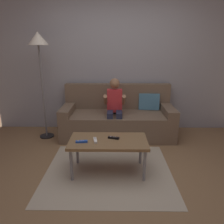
% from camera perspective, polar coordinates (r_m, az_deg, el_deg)
% --- Properties ---
extents(ground_plane, '(9.16, 9.16, 0.00)m').
position_cam_1_polar(ground_plane, '(2.55, 1.45, -19.29)').
color(ground_plane, olive).
extents(wall_back, '(4.58, 0.05, 2.50)m').
position_cam_1_polar(wall_back, '(3.99, 1.30, 13.11)').
color(wall_back, '#999EA8').
rests_on(wall_back, ground).
extents(couch, '(1.91, 0.80, 0.88)m').
position_cam_1_polar(couch, '(3.78, 1.64, -1.74)').
color(couch, '#75604C').
rests_on(couch, ground).
extents(person_seated_on_couch, '(0.36, 0.44, 1.03)m').
position_cam_1_polar(person_seated_on_couch, '(3.52, 0.70, 1.62)').
color(person_seated_on_couch, '#282D47').
rests_on(person_seated_on_couch, ground).
extents(coffee_table, '(0.95, 0.50, 0.43)m').
position_cam_1_polar(coffee_table, '(2.62, -1.01, -8.34)').
color(coffee_table, brown).
rests_on(coffee_table, ground).
extents(area_rug, '(1.57, 1.39, 0.01)m').
position_cam_1_polar(area_rug, '(2.80, -0.97, -15.50)').
color(area_rug, '#BCB299').
rests_on(area_rug, ground).
extents(game_remote_blue_near_edge, '(0.14, 0.05, 0.03)m').
position_cam_1_polar(game_remote_blue_near_edge, '(2.55, -8.18, -7.86)').
color(game_remote_blue_near_edge, blue).
rests_on(game_remote_blue_near_edge, coffee_table).
extents(game_remote_white_center, '(0.06, 0.14, 0.03)m').
position_cam_1_polar(game_remote_white_center, '(2.57, -4.51, -7.57)').
color(game_remote_white_center, white).
rests_on(game_remote_white_center, coffee_table).
extents(game_remote_black_far_corner, '(0.14, 0.07, 0.03)m').
position_cam_1_polar(game_remote_black_far_corner, '(2.63, 0.43, -6.95)').
color(game_remote_black_far_corner, black).
rests_on(game_remote_black_far_corner, coffee_table).
extents(floor_lamp, '(0.32, 0.32, 1.75)m').
position_cam_1_polar(floor_lamp, '(3.67, -19.10, 16.10)').
color(floor_lamp, black).
rests_on(floor_lamp, ground).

